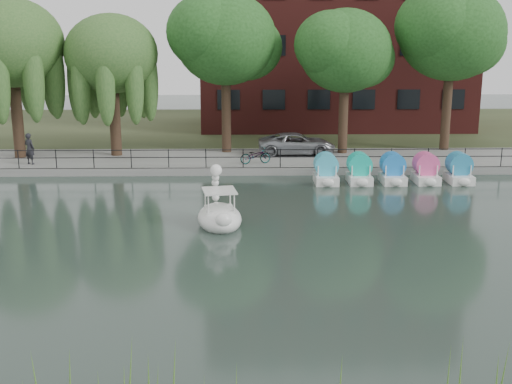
{
  "coord_description": "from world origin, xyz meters",
  "views": [
    {
      "loc": [
        -0.01,
        -20.61,
        7.37
      ],
      "look_at": [
        0.5,
        4.0,
        1.3
      ],
      "focal_mm": 45.0,
      "sensor_mm": 36.0,
      "label": 1
    }
  ],
  "objects_px": {
    "minivan": "(297,142)",
    "swan_boat": "(219,213)",
    "pedestrian": "(29,146)",
    "bicycle": "(255,155)"
  },
  "relations": [
    {
      "from": "minivan",
      "to": "bicycle",
      "type": "distance_m",
      "value": 3.78
    },
    {
      "from": "pedestrian",
      "to": "swan_boat",
      "type": "distance_m",
      "value": 15.1
    },
    {
      "from": "pedestrian",
      "to": "swan_boat",
      "type": "xyz_separation_m",
      "value": [
        10.77,
        -10.55,
        -0.89
      ]
    },
    {
      "from": "swan_boat",
      "to": "minivan",
      "type": "bearing_deg",
      "value": 63.16
    },
    {
      "from": "pedestrian",
      "to": "swan_boat",
      "type": "height_order",
      "value": "pedestrian"
    },
    {
      "from": "pedestrian",
      "to": "swan_boat",
      "type": "bearing_deg",
      "value": 161.91
    },
    {
      "from": "minivan",
      "to": "swan_boat",
      "type": "bearing_deg",
      "value": 161.4
    },
    {
      "from": "bicycle",
      "to": "swan_boat",
      "type": "relative_size",
      "value": 0.58
    },
    {
      "from": "minivan",
      "to": "swan_boat",
      "type": "distance_m",
      "value": 13.89
    },
    {
      "from": "minivan",
      "to": "swan_boat",
      "type": "height_order",
      "value": "swan_boat"
    }
  ]
}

